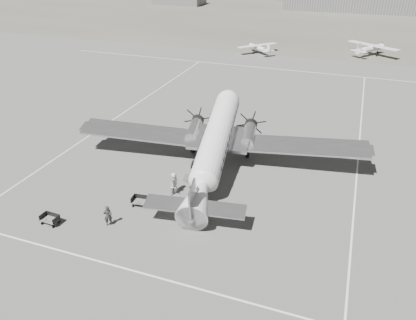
# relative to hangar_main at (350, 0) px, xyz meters

# --- Properties ---
(ground) EXTENTS (260.00, 260.00, 0.00)m
(ground) POSITION_rel_hangar_main_xyz_m (-5.00, -120.00, -3.30)
(ground) COLOR slate
(ground) RESTS_ON ground
(taxi_line_near) EXTENTS (60.00, 0.15, 0.01)m
(taxi_line_near) POSITION_rel_hangar_main_xyz_m (-5.00, -134.00, -3.29)
(taxi_line_near) COLOR white
(taxi_line_near) RESTS_ON ground
(taxi_line_right) EXTENTS (0.15, 80.00, 0.01)m
(taxi_line_right) POSITION_rel_hangar_main_xyz_m (7.00, -120.00, -3.29)
(taxi_line_right) COLOR white
(taxi_line_right) RESTS_ON ground
(taxi_line_left) EXTENTS (0.15, 60.00, 0.01)m
(taxi_line_left) POSITION_rel_hangar_main_xyz_m (-23.00, -110.00, -3.29)
(taxi_line_left) COLOR white
(taxi_line_left) RESTS_ON ground
(taxi_line_horizon) EXTENTS (90.00, 0.15, 0.01)m
(taxi_line_horizon) POSITION_rel_hangar_main_xyz_m (-5.00, -80.00, -3.29)
(taxi_line_horizon) COLOR white
(taxi_line_horizon) RESTS_ON ground
(grass_infield) EXTENTS (260.00, 90.00, 0.01)m
(grass_infield) POSITION_rel_hangar_main_xyz_m (-5.00, -25.00, -3.30)
(grass_infield) COLOR #636153
(grass_infield) RESTS_ON ground
(hangar_main) EXTENTS (42.00, 14.00, 6.60)m
(hangar_main) POSITION_rel_hangar_main_xyz_m (0.00, 0.00, 0.00)
(hangar_main) COLOR slate
(hangar_main) RESTS_ON ground
(dc3_airliner) EXTENTS (32.69, 25.03, 5.70)m
(dc3_airliner) POSITION_rel_hangar_main_xyz_m (-6.36, -118.80, -0.45)
(dc3_airliner) COLOR silver
(dc3_airliner) RESTS_ON ground
(light_plane_left) EXTENTS (11.51, 11.63, 1.88)m
(light_plane_left) POSITION_rel_hangar_main_xyz_m (-14.00, -69.63, -2.36)
(light_plane_left) COLOR white
(light_plane_left) RESTS_ON ground
(light_plane_right) EXTENTS (14.31, 13.72, 2.32)m
(light_plane_right) POSITION_rel_hangar_main_xyz_m (7.66, -63.51, -2.14)
(light_plane_right) COLOR white
(light_plane_right) RESTS_ON ground
(baggage_cart_near) EXTENTS (1.63, 1.24, 0.86)m
(baggage_cart_near) POSITION_rel_hangar_main_xyz_m (-10.36, -126.78, -2.87)
(baggage_cart_near) COLOR #606060
(baggage_cart_near) RESTS_ON ground
(baggage_cart_far) EXTENTS (1.54, 1.12, 0.84)m
(baggage_cart_far) POSITION_rel_hangar_main_xyz_m (-15.96, -131.57, -2.88)
(baggage_cart_far) COLOR #606060
(baggage_cart_far) RESTS_ON ground
(ground_crew) EXTENTS (0.79, 0.76, 1.82)m
(ground_crew) POSITION_rel_hangar_main_xyz_m (-11.47, -130.06, -2.39)
(ground_crew) COLOR #2A2A2A
(ground_crew) RESTS_ON ground
(ramp_agent) EXTENTS (0.77, 0.91, 1.67)m
(ramp_agent) POSITION_rel_hangar_main_xyz_m (-8.37, -124.15, -2.46)
(ramp_agent) COLOR #B5B5B3
(ramp_agent) RESTS_ON ground
(passenger) EXTENTS (0.69, 0.99, 1.93)m
(passenger) POSITION_rel_hangar_main_xyz_m (-8.56, -123.72, -2.33)
(passenger) COLOR #BABAB7
(passenger) RESTS_ON ground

